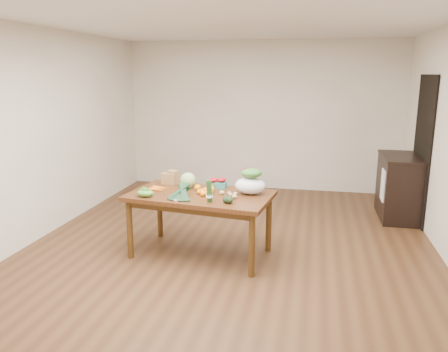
% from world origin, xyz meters
% --- Properties ---
extents(floor, '(6.00, 6.00, 0.00)m').
position_xyz_m(floor, '(0.00, 0.00, 0.00)').
color(floor, '#51321C').
rests_on(floor, ground).
extents(ceiling, '(5.00, 6.00, 0.02)m').
position_xyz_m(ceiling, '(0.00, 0.00, 2.70)').
color(ceiling, white).
rests_on(ceiling, room_walls).
extents(room_walls, '(5.02, 6.02, 2.70)m').
position_xyz_m(room_walls, '(0.00, 0.00, 1.35)').
color(room_walls, white).
rests_on(room_walls, floor).
extents(dining_table, '(1.73, 1.11, 0.75)m').
position_xyz_m(dining_table, '(-0.30, -0.28, 0.38)').
color(dining_table, '#573214').
rests_on(dining_table, floor).
extents(doorway_dark, '(0.02, 1.00, 2.10)m').
position_xyz_m(doorway_dark, '(2.48, 1.60, 1.05)').
color(doorway_dark, black).
rests_on(doorway_dark, floor).
extents(cabinet, '(0.52, 1.02, 0.94)m').
position_xyz_m(cabinet, '(2.22, 1.67, 0.47)').
color(cabinet, black).
rests_on(cabinet, floor).
extents(dish_towel, '(0.02, 0.28, 0.45)m').
position_xyz_m(dish_towel, '(1.96, 1.40, 0.55)').
color(dish_towel, white).
rests_on(dish_towel, cabinet).
extents(paper_bag, '(0.26, 0.23, 0.17)m').
position_xyz_m(paper_bag, '(-0.80, 0.10, 0.84)').
color(paper_bag, olive).
rests_on(paper_bag, dining_table).
extents(cabbage, '(0.19, 0.19, 0.19)m').
position_xyz_m(cabbage, '(-0.51, -0.06, 0.85)').
color(cabbage, '#93C572').
rests_on(cabbage, dining_table).
extents(strawberry_basket_a, '(0.12, 0.12, 0.09)m').
position_xyz_m(strawberry_basket_a, '(-0.21, 0.04, 0.80)').
color(strawberry_basket_a, red).
rests_on(strawberry_basket_a, dining_table).
extents(strawberry_basket_b, '(0.13, 0.13, 0.10)m').
position_xyz_m(strawberry_basket_b, '(-0.11, 0.03, 0.80)').
color(strawberry_basket_b, '#B00B1E').
rests_on(strawberry_basket_b, dining_table).
extents(orange_a, '(0.08, 0.08, 0.08)m').
position_xyz_m(orange_a, '(-0.36, -0.16, 0.79)').
color(orange_a, orange).
rests_on(orange_a, dining_table).
extents(orange_b, '(0.09, 0.09, 0.09)m').
position_xyz_m(orange_b, '(-0.22, -0.13, 0.79)').
color(orange_b, orange).
rests_on(orange_b, dining_table).
extents(orange_c, '(0.07, 0.07, 0.07)m').
position_xyz_m(orange_c, '(-0.18, -0.19, 0.78)').
color(orange_c, orange).
rests_on(orange_c, dining_table).
extents(mandarin_cluster, '(0.20, 0.20, 0.09)m').
position_xyz_m(mandarin_cluster, '(-0.22, -0.31, 0.80)').
color(mandarin_cluster, '#FCA30F').
rests_on(mandarin_cluster, dining_table).
extents(carrots, '(0.24, 0.22, 0.03)m').
position_xyz_m(carrots, '(-0.83, -0.20, 0.76)').
color(carrots, orange).
rests_on(carrots, dining_table).
extents(snap_pea_bag, '(0.19, 0.14, 0.09)m').
position_xyz_m(snap_pea_bag, '(-0.88, -0.52, 0.79)').
color(snap_pea_bag, '#58A638').
rests_on(snap_pea_bag, dining_table).
extents(kale_bunch, '(0.37, 0.44, 0.16)m').
position_xyz_m(kale_bunch, '(-0.46, -0.54, 0.83)').
color(kale_bunch, '#15301D').
rests_on(kale_bunch, dining_table).
extents(asparagus_bundle, '(0.09, 0.13, 0.26)m').
position_xyz_m(asparagus_bundle, '(-0.11, -0.59, 0.88)').
color(asparagus_bundle, '#417A38').
rests_on(asparagus_bundle, dining_table).
extents(potato_a, '(0.06, 0.05, 0.05)m').
position_xyz_m(potato_a, '(-0.04, -0.27, 0.77)').
color(potato_a, tan).
rests_on(potato_a, dining_table).
extents(potato_b, '(0.05, 0.04, 0.04)m').
position_xyz_m(potato_b, '(0.07, -0.32, 0.77)').
color(potato_b, tan).
rests_on(potato_b, dining_table).
extents(potato_c, '(0.05, 0.04, 0.04)m').
position_xyz_m(potato_c, '(0.11, -0.27, 0.77)').
color(potato_c, tan).
rests_on(potato_c, dining_table).
extents(potato_d, '(0.05, 0.04, 0.04)m').
position_xyz_m(potato_d, '(0.04, -0.25, 0.77)').
color(potato_d, tan).
rests_on(potato_d, dining_table).
extents(potato_e, '(0.06, 0.05, 0.05)m').
position_xyz_m(potato_e, '(0.13, -0.40, 0.78)').
color(potato_e, tan).
rests_on(potato_e, dining_table).
extents(avocado_a, '(0.10, 0.12, 0.07)m').
position_xyz_m(avocado_a, '(0.07, -0.57, 0.79)').
color(avocado_a, black).
rests_on(avocado_a, dining_table).
extents(avocado_b, '(0.11, 0.14, 0.08)m').
position_xyz_m(avocado_b, '(0.11, -0.58, 0.79)').
color(avocado_b, black).
rests_on(avocado_b, dining_table).
extents(salad_bag, '(0.39, 0.31, 0.27)m').
position_xyz_m(salad_bag, '(0.27, -0.16, 0.89)').
color(salad_bag, white).
rests_on(salad_bag, dining_table).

